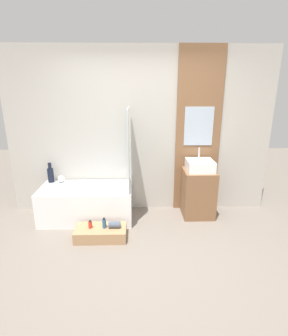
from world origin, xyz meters
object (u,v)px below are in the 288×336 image
Objects in this scene: bathtub at (87,203)px; bottle_soap_secondary at (104,223)px; vase_tall_dark at (51,174)px; wooden_step_bench at (101,233)px; bottle_soap_primary at (90,225)px; sink at (200,165)px; vase_round_light at (61,179)px.

bottle_soap_secondary is (0.34, -0.58, -0.04)m from bathtub.
bathtub is at bearing 120.04° from bottle_soap_secondary.
vase_tall_dark is 2.19× the size of bottle_soap_secondary.
bottle_soap_secondary reaches higher than wooden_step_bench.
bottle_soap_primary is (-0.14, 0.00, 0.13)m from wooden_step_bench.
bottle_soap_primary is (0.74, -0.83, -0.45)m from vase_tall_dark.
bathtub is at bearing 116.04° from wooden_step_bench.
wooden_step_bench is 0.15m from bottle_soap_secondary.
sink reaches higher than wooden_step_bench.
sink reaches higher than vase_round_light.
bathtub is 0.59m from vase_round_light.
vase_tall_dark reaches higher than bottle_soap_primary.
bottle_soap_secondary is at bearing -154.95° from sink.
bottle_soap_primary is 0.77× the size of bottle_soap_secondary.
wooden_step_bench is (0.28, -0.58, -0.19)m from bathtub.
sink is 1.85m from bottle_soap_primary.
sink reaches higher than bottle_soap_secondary.
sink reaches higher than bottle_soap_primary.
vase_round_light is (0.16, -0.01, -0.08)m from vase_tall_dark.
bottle_soap_secondary is at bearing -59.96° from bathtub.
vase_tall_dark is at bearing 132.03° from bottle_soap_primary.
sink is 1.68m from bottle_soap_secondary.
vase_round_light is at bearing 133.24° from bottle_soap_secondary.
wooden_step_bench is at bearing -155.73° from sink.
vase_tall_dark is at bearing 176.07° from sink.
sink is at bearing -3.93° from vase_tall_dark.
vase_round_light is at bearing 175.94° from sink.
bottle_soap_primary is at bearing -75.98° from bathtub.
bathtub is 9.49× the size of bottle_soap_secondary.
bathtub is at bearing -177.25° from sink.
vase_tall_dark is (-2.36, 0.16, -0.18)m from sink.
vase_tall_dark is 1.20m from bottle_soap_primary.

